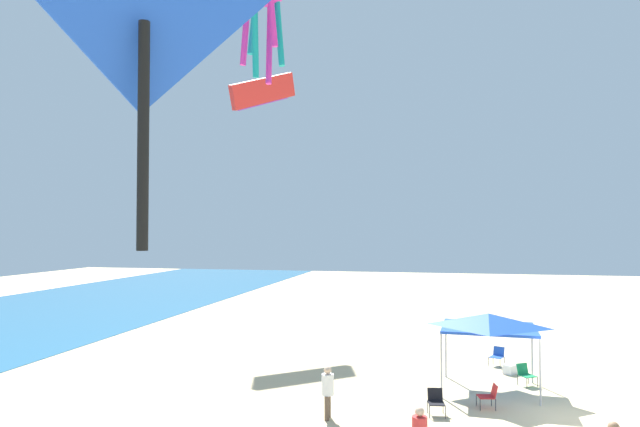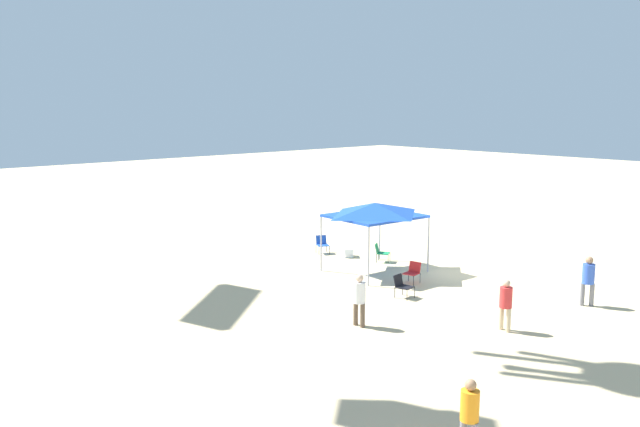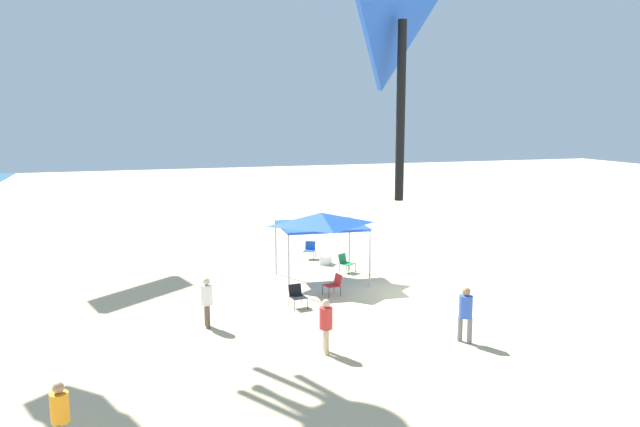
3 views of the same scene
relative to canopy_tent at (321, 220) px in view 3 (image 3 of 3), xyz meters
The scene contains 11 objects.
ground 4.72m from the canopy_tent, 138.01° to the right, with size 120.00×120.00×0.10m, color #D6BC8C.
canopy_tent is the anchor object (origin of this frame).
folding_chair_right_of_tent 2.76m from the canopy_tent, 56.13° to the right, with size 0.80×0.77×0.82m.
folding_chair_left_of_tent 3.09m from the canopy_tent, behind, with size 0.63×0.71×0.82m.
folding_chair_facing_ocean 4.61m from the canopy_tent, 10.02° to the right, with size 0.79×0.74×0.82m.
folding_chair_near_cooler 4.35m from the canopy_tent, 148.63° to the left, with size 0.69×0.61×0.82m.
cooler_box 3.75m from the canopy_tent, 22.36° to the right, with size 0.74×0.70×0.40m.
person_by_tent 7.15m from the canopy_tent, 129.31° to the left, with size 0.45×0.40×1.69m.
person_far_stroller 14.73m from the canopy_tent, 140.63° to the left, with size 0.43×0.38×1.59m.
person_near_umbrella 8.62m from the canopy_tent, 166.18° to the right, with size 0.42×0.42×1.75m.
person_beachcomber 8.25m from the canopy_tent, 163.14° to the left, with size 0.43×0.39×1.64m.
Camera 3 is at (-21.30, 10.41, 6.98)m, focal length 34.56 mm.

